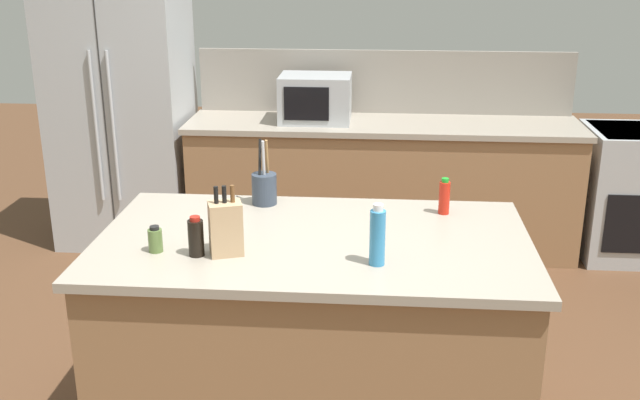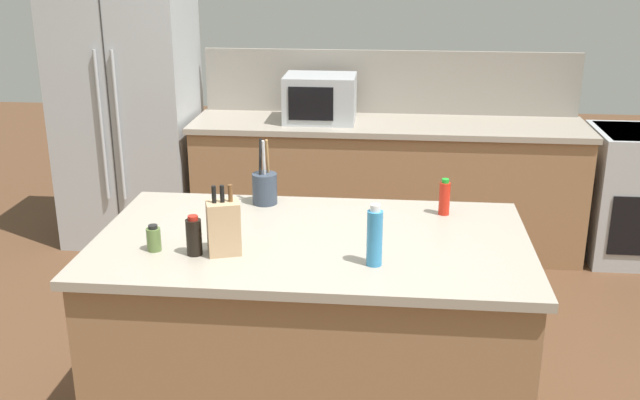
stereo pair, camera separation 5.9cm
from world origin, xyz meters
The scene contains 12 objects.
back_counter_run centered at (0.30, 2.20, 0.47)m, with size 2.77×0.66×0.94m.
wall_backsplash centered at (0.30, 2.52, 1.17)m, with size 2.73×0.03×0.46m, color gray.
kitchen_island centered at (0.00, 0.00, 0.47)m, with size 1.86×1.07×0.94m.
refrigerator centered at (-1.59, 2.25, 0.95)m, with size 0.94×0.75×1.89m.
range_oven centered at (2.11, 2.20, 0.47)m, with size 0.76×0.65×0.92m.
microwave centered at (-0.18, 2.20, 1.10)m, with size 0.49×0.39×0.33m.
knife_block centered at (-0.34, -0.20, 1.05)m, with size 0.15×0.14×0.29m.
utensil_crock centered at (-0.27, 0.42, 1.02)m, with size 0.12×0.12×0.32m.
hot_sauce_bottle centered at (0.58, 0.35, 1.02)m, with size 0.05×0.05×0.17m.
soy_sauce_bottle centered at (-0.45, -0.23, 1.02)m, with size 0.06×0.06×0.17m.
dish_soap_bottle centered at (0.27, -0.26, 1.06)m, with size 0.06×0.06×0.25m.
spice_jar_oregano centered at (-0.63, -0.20, 0.99)m, with size 0.06×0.06×0.11m.
Camera 1 is at (0.27, -2.97, 2.14)m, focal length 42.00 mm.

